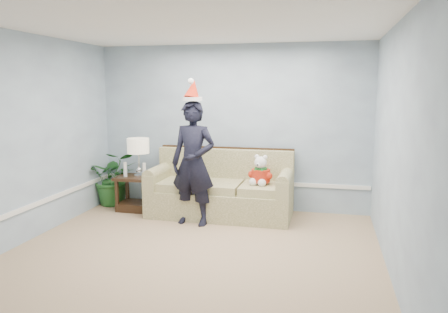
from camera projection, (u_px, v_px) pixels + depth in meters
name	position (u px, v px, depth m)	size (l,w,h in m)	color
room_shell	(182.00, 147.00, 4.79)	(4.54, 5.04, 2.74)	tan
wainscot_trim	(132.00, 196.00, 6.33)	(4.49, 4.99, 0.06)	white
sofa	(221.00, 192.00, 6.91)	(2.22, 0.96, 1.04)	brown
side_table	(136.00, 197.00, 7.19)	(0.59, 0.49, 0.57)	#331E12
table_lamp	(138.00, 147.00, 7.03)	(0.35, 0.35, 0.63)	silver
candle_pair	(135.00, 171.00, 7.03)	(0.39, 0.06, 0.24)	silver
houseplant	(114.00, 178.00, 7.50)	(0.84, 0.73, 0.94)	#205821
man	(193.00, 163.00, 6.36)	(0.66, 0.44, 1.82)	black
santa_hat	(193.00, 91.00, 6.21)	(0.34, 0.37, 0.33)	silver
teddy_bear	(261.00, 174.00, 6.59)	(0.35, 0.36, 0.47)	silver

